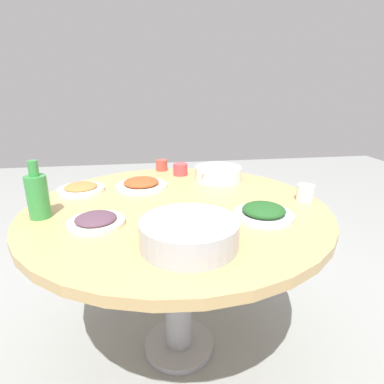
# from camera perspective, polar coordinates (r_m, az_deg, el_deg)

# --- Properties ---
(ground) EXTENTS (8.00, 8.00, 0.00)m
(ground) POSITION_cam_1_polar(r_m,az_deg,el_deg) (1.73, -2.36, -26.38)
(ground) COLOR gray
(round_dining_table) EXTENTS (1.24, 1.24, 0.76)m
(round_dining_table) POSITION_cam_1_polar(r_m,az_deg,el_deg) (1.35, -2.72, -6.56)
(round_dining_table) COLOR #99999E
(round_dining_table) RESTS_ON ground
(rice_bowl) EXTENTS (0.31, 0.31, 0.09)m
(rice_bowl) POSITION_cam_1_polar(r_m,az_deg,el_deg) (0.96, -0.60, -7.44)
(rice_bowl) COLOR #B2B5BA
(rice_bowl) RESTS_ON round_dining_table
(soup_bowl) EXTENTS (0.24, 0.24, 0.07)m
(soup_bowl) POSITION_cam_1_polar(r_m,az_deg,el_deg) (1.65, 4.81, 3.31)
(soup_bowl) COLOR white
(soup_bowl) RESTS_ON round_dining_table
(dish_stirfry) EXTENTS (0.25, 0.25, 0.05)m
(dish_stirfry) POSITION_cam_1_polar(r_m,az_deg,el_deg) (1.54, -9.23, 1.45)
(dish_stirfry) COLOR white
(dish_stirfry) RESTS_ON round_dining_table
(dish_greens) EXTENTS (0.23, 0.23, 0.05)m
(dish_greens) POSITION_cam_1_polar(r_m,az_deg,el_deg) (1.20, 12.94, -3.60)
(dish_greens) COLOR silver
(dish_greens) RESTS_ON round_dining_table
(dish_eggplant) EXTENTS (0.20, 0.20, 0.04)m
(dish_eggplant) POSITION_cam_1_polar(r_m,az_deg,el_deg) (1.16, -17.12, -5.03)
(dish_eggplant) COLOR #EEE5CB
(dish_eggplant) RESTS_ON round_dining_table
(dish_tofu_braise) EXTENTS (0.21, 0.21, 0.04)m
(dish_tofu_braise) POSITION_cam_1_polar(r_m,az_deg,el_deg) (1.55, -19.61, 0.62)
(dish_tofu_braise) COLOR white
(dish_tofu_braise) RESTS_ON round_dining_table
(green_bottle) EXTENTS (0.08, 0.08, 0.22)m
(green_bottle) POSITION_cam_1_polar(r_m,az_deg,el_deg) (1.28, -26.37, -0.51)
(green_bottle) COLOR #358F40
(green_bottle) RESTS_ON round_dining_table
(tea_cup_near) EXTENTS (0.07, 0.07, 0.07)m
(tea_cup_near) POSITION_cam_1_polar(r_m,az_deg,el_deg) (1.43, 19.98, -0.16)
(tea_cup_near) COLOR white
(tea_cup_near) RESTS_ON round_dining_table
(tea_cup_far) EXTENTS (0.07, 0.07, 0.06)m
(tea_cup_far) POSITION_cam_1_polar(r_m,az_deg,el_deg) (1.85, -5.57, 4.90)
(tea_cup_far) COLOR #BE473B
(tea_cup_far) RESTS_ON round_dining_table
(tea_cup_side) EXTENTS (0.08, 0.08, 0.06)m
(tea_cup_side) POSITION_cam_1_polar(r_m,az_deg,el_deg) (1.74, -2.14, 4.15)
(tea_cup_side) COLOR #C84448
(tea_cup_side) RESTS_ON round_dining_table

